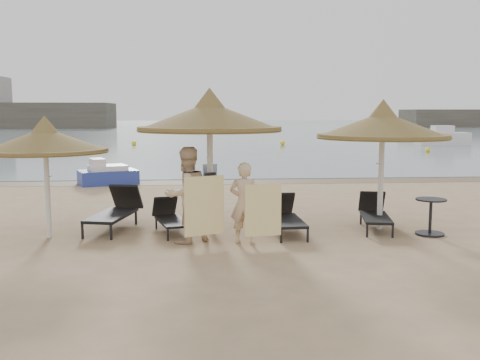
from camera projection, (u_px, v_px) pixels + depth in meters
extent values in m
plane|color=tan|center=(249.00, 242.00, 10.78)|extent=(160.00, 160.00, 0.00)
cube|color=slate|center=(204.00, 127.00, 89.89)|extent=(200.00, 140.00, 0.03)
cube|color=brown|center=(226.00, 182.00, 20.08)|extent=(200.00, 1.60, 0.01)
cube|color=silver|center=(442.00, 139.00, 41.76)|extent=(4.00, 1.60, 1.00)
cube|color=silver|center=(442.00, 129.00, 41.67)|extent=(1.50, 1.00, 0.60)
cylinder|color=silver|center=(48.00, 194.00, 11.08)|extent=(0.11, 0.11, 1.86)
cone|color=olive|center=(45.00, 140.00, 10.93)|extent=(2.56, 2.56, 0.49)
cone|color=olive|center=(44.00, 125.00, 10.90)|extent=(0.62, 0.62, 0.40)
cylinder|color=olive|center=(46.00, 151.00, 10.96)|extent=(2.51, 2.51, 0.09)
cylinder|color=silver|center=(210.00, 180.00, 11.67)|extent=(0.13, 0.13, 2.29)
cone|color=olive|center=(210.00, 116.00, 11.50)|extent=(3.16, 3.16, 0.60)
cone|color=olive|center=(210.00, 99.00, 11.45)|extent=(0.76, 0.76, 0.49)
cylinder|color=olive|center=(210.00, 129.00, 11.53)|extent=(3.10, 3.10, 0.11)
cylinder|color=silver|center=(381.00, 182.00, 11.91)|extent=(0.12, 0.12, 2.11)
cone|color=olive|center=(383.00, 125.00, 11.75)|extent=(2.92, 2.92, 0.55)
cone|color=olive|center=(383.00, 109.00, 11.71)|extent=(0.70, 0.70, 0.45)
cylinder|color=olive|center=(382.00, 136.00, 11.78)|extent=(2.86, 2.86, 0.10)
cylinder|color=black|center=(82.00, 232.00, 11.04)|extent=(0.06, 0.06, 0.31)
cylinder|color=black|center=(111.00, 233.00, 10.95)|extent=(0.06, 0.06, 0.31)
cylinder|color=black|center=(111.00, 217.00, 12.56)|extent=(0.06, 0.06, 0.31)
cylinder|color=black|center=(136.00, 218.00, 12.48)|extent=(0.06, 0.06, 0.31)
cube|color=black|center=(111.00, 215.00, 11.79)|extent=(1.03, 1.77, 0.07)
cube|color=black|center=(126.00, 197.00, 12.71)|extent=(0.77, 0.60, 0.63)
cylinder|color=black|center=(168.00, 235.00, 10.86)|extent=(0.04, 0.04, 0.24)
cylinder|color=black|center=(191.00, 233.00, 11.03)|extent=(0.04, 0.04, 0.24)
cylinder|color=black|center=(156.00, 224.00, 11.98)|extent=(0.04, 0.04, 0.24)
cylinder|color=black|center=(177.00, 222.00, 12.15)|extent=(0.04, 0.04, 0.24)
cube|color=black|center=(172.00, 221.00, 11.53)|extent=(0.86, 1.39, 0.05)
cube|color=black|center=(165.00, 206.00, 12.21)|extent=(0.61, 0.49, 0.49)
cylinder|color=black|center=(281.00, 236.00, 10.70)|extent=(0.05, 0.05, 0.27)
cylinder|color=black|center=(308.00, 236.00, 10.75)|extent=(0.05, 0.05, 0.27)
cylinder|color=black|center=(270.00, 223.00, 12.03)|extent=(0.05, 0.05, 0.27)
cylinder|color=black|center=(294.00, 222.00, 12.09)|extent=(0.05, 0.05, 0.27)
cube|color=black|center=(288.00, 221.00, 11.42)|extent=(0.64, 1.47, 0.06)
cube|color=black|center=(280.00, 203.00, 12.23)|extent=(0.61, 0.43, 0.55)
cylinder|color=black|center=(367.00, 231.00, 11.20)|extent=(0.05, 0.05, 0.26)
cylinder|color=black|center=(393.00, 232.00, 11.13)|extent=(0.05, 0.05, 0.26)
cylinder|color=black|center=(361.00, 219.00, 12.48)|extent=(0.05, 0.05, 0.26)
cylinder|color=black|center=(384.00, 219.00, 12.42)|extent=(0.05, 0.05, 0.26)
cube|color=black|center=(376.00, 217.00, 11.83)|extent=(0.84, 1.48, 0.06)
cube|color=black|center=(372.00, 201.00, 12.61)|extent=(0.64, 0.50, 0.53)
cylinder|color=black|center=(430.00, 234.00, 11.44)|extent=(0.60, 0.60, 0.04)
cylinder|color=black|center=(430.00, 217.00, 11.39)|extent=(0.06, 0.06, 0.73)
cylinder|color=black|center=(431.00, 200.00, 11.34)|extent=(0.65, 0.65, 0.03)
imported|color=#D5B48D|center=(186.00, 187.00, 10.63)|extent=(1.23, 1.13, 2.24)
imported|color=#D5B48D|center=(244.00, 196.00, 10.58)|extent=(1.00, 0.80, 1.90)
cube|color=yellow|center=(204.00, 206.00, 10.35)|extent=(0.78, 0.33, 1.16)
cube|color=yellow|center=(263.00, 210.00, 10.39)|extent=(0.73, 0.15, 1.03)
cube|color=white|center=(210.00, 173.00, 11.84)|extent=(0.32, 0.17, 0.39)
cube|color=black|center=(210.00, 180.00, 11.52)|extent=(0.25, 0.15, 0.34)
cube|color=#283994|center=(108.00, 177.00, 19.44)|extent=(2.32, 1.85, 0.51)
cube|color=silver|center=(108.00, 168.00, 19.40)|extent=(1.57, 1.41, 0.23)
cube|color=silver|center=(97.00, 163.00, 19.22)|extent=(0.73, 0.94, 0.32)
sphere|color=yellow|center=(95.00, 150.00, 34.50)|extent=(0.32, 0.32, 0.32)
sphere|color=yellow|center=(282.00, 143.00, 41.50)|extent=(0.39, 0.39, 0.39)
sphere|color=yellow|center=(428.00, 150.00, 34.62)|extent=(0.31, 0.31, 0.31)
sphere|color=yellow|center=(134.00, 143.00, 41.39)|extent=(0.38, 0.38, 0.38)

